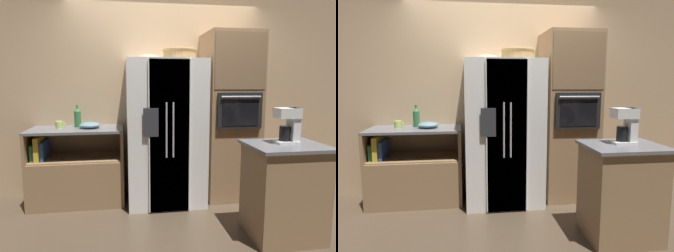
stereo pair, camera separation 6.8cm
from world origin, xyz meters
TOP-DOWN VIEW (x-y plane):
  - ground_plane at (0.00, 0.00)m, footprint 20.00×20.00m
  - wall_back at (0.00, 0.44)m, footprint 12.00×0.06m
  - counter_left at (-1.14, 0.11)m, footprint 1.12×0.60m
  - refrigerator at (-0.06, 0.01)m, footprint 0.92×0.82m
  - wall_oven at (0.80, 0.08)m, footprint 0.66×0.72m
  - island_counter at (0.94, -1.06)m, footprint 0.70×0.60m
  - wicker_basket at (0.12, -0.03)m, footprint 0.40×0.40m
  - fruit_bowl at (-0.24, 0.06)m, footprint 0.24×0.24m
  - bottle_tall at (-1.12, 0.24)m, footprint 0.08×0.08m
  - mug at (-1.33, 0.17)m, footprint 0.12×0.09m
  - mixing_bowl at (-0.97, 0.12)m, footprint 0.25×0.25m
  - coffee_maker at (0.98, -1.02)m, footprint 0.21×0.16m

SIDE VIEW (x-z plane):
  - ground_plane at x=0.00m, z-range 0.00..0.00m
  - counter_left at x=-1.14m, z-range -0.12..0.81m
  - island_counter at x=0.94m, z-range 0.00..0.91m
  - refrigerator at x=-0.06m, z-range 0.00..1.75m
  - mixing_bowl at x=-0.97m, z-range 0.93..1.00m
  - mug at x=-1.33m, z-range 0.93..1.02m
  - wall_oven at x=0.80m, z-range 0.00..2.10m
  - bottle_tall at x=-1.12m, z-range 0.92..1.19m
  - coffee_maker at x=0.98m, z-range 0.93..1.27m
  - wall_back at x=0.00m, z-range 0.00..2.80m
  - fruit_bowl at x=-0.24m, z-range 1.75..1.81m
  - wicker_basket at x=0.12m, z-range 1.76..1.88m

